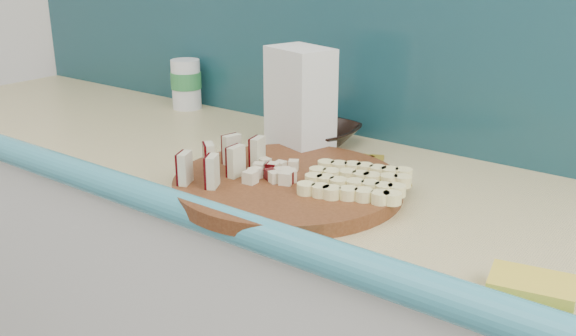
# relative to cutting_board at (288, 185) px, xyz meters

# --- Properties ---
(kitchen_counter) EXTENTS (2.20, 0.63, 0.91)m
(kitchen_counter) POSITION_rel_cutting_board_xyz_m (-0.22, 0.12, -0.47)
(kitchen_counter) COLOR white
(kitchen_counter) RESTS_ON ground
(backsplash) EXTENTS (2.20, 0.02, 0.50)m
(backsplash) POSITION_rel_cutting_board_xyz_m (-0.22, 0.41, 0.24)
(backsplash) COLOR teal
(backsplash) RESTS_ON kitchen_counter
(cutting_board) EXTENTS (0.55, 0.55, 0.03)m
(cutting_board) POSITION_rel_cutting_board_xyz_m (0.00, 0.00, 0.00)
(cutting_board) COLOR #4A2310
(cutting_board) RESTS_ON kitchen_counter
(apple_wedges) EXTENTS (0.09, 0.19, 0.06)m
(apple_wedges) POSITION_rel_cutting_board_xyz_m (-0.11, -0.06, 0.04)
(apple_wedges) COLOR beige
(apple_wedges) RESTS_ON cutting_board
(apple_chunks) EXTENTS (0.07, 0.07, 0.02)m
(apple_chunks) POSITION_rel_cutting_board_xyz_m (-0.03, -0.01, 0.02)
(apple_chunks) COLOR beige
(apple_chunks) RESTS_ON cutting_board
(banana_slices) EXTENTS (0.22, 0.20, 0.02)m
(banana_slices) POSITION_rel_cutting_board_xyz_m (0.13, 0.04, 0.02)
(banana_slices) COLOR #FFF29B
(banana_slices) RESTS_ON cutting_board
(brown_bowl) EXTENTS (0.20, 0.20, 0.05)m
(brown_bowl) POSITION_rel_cutting_board_xyz_m (-0.13, 0.28, 0.01)
(brown_bowl) COLOR black
(brown_bowl) RESTS_ON kitchen_counter
(flour_bag) EXTENTS (0.16, 0.13, 0.23)m
(flour_bag) POSITION_rel_cutting_board_xyz_m (-0.12, 0.20, 0.10)
(flour_bag) COLOR silver
(flour_bag) RESTS_ON kitchen_counter
(canister) EXTENTS (0.08, 0.08, 0.14)m
(canister) POSITION_rel_cutting_board_xyz_m (-0.61, 0.34, 0.06)
(canister) COLOR white
(canister) RESTS_ON kitchen_counter
(sponge) EXTENTS (0.12, 0.09, 0.03)m
(sponge) POSITION_rel_cutting_board_xyz_m (0.49, -0.12, 0.00)
(sponge) COLOR gold
(sponge) RESTS_ON kitchen_counter
(banana_peel) EXTENTS (0.19, 0.16, 0.01)m
(banana_peel) POSITION_rel_cutting_board_xyz_m (0.06, 0.20, -0.01)
(banana_peel) COLOR gold
(banana_peel) RESTS_ON kitchen_counter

